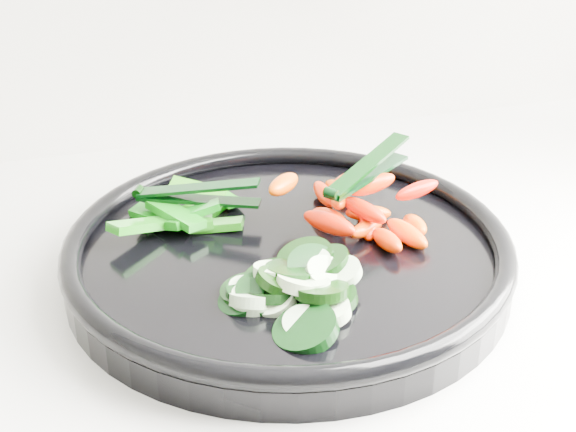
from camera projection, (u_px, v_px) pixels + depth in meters
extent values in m
cylinder|color=black|center=(288.00, 260.00, 0.68)|extent=(0.46, 0.46, 0.02)
torus|color=black|center=(288.00, 241.00, 0.67)|extent=(0.46, 0.46, 0.02)
cylinder|color=black|center=(306.00, 329.00, 0.56)|extent=(0.06, 0.07, 0.03)
cylinder|color=beige|center=(302.00, 323.00, 0.57)|extent=(0.03, 0.03, 0.02)
cylinder|color=black|center=(273.00, 296.00, 0.60)|extent=(0.04, 0.04, 0.03)
cylinder|color=beige|center=(252.00, 299.00, 0.59)|extent=(0.04, 0.04, 0.03)
cylinder|color=black|center=(262.00, 296.00, 0.60)|extent=(0.05, 0.05, 0.03)
cylinder|color=beige|center=(245.00, 291.00, 0.60)|extent=(0.03, 0.03, 0.02)
cylinder|color=black|center=(329.00, 299.00, 0.60)|extent=(0.06, 0.06, 0.02)
cylinder|color=#E1F5C4|center=(328.00, 312.00, 0.58)|extent=(0.05, 0.05, 0.02)
cylinder|color=black|center=(270.00, 277.00, 0.62)|extent=(0.05, 0.05, 0.02)
cylinder|color=#B5D1A7|center=(263.00, 285.00, 0.61)|extent=(0.04, 0.04, 0.02)
cylinder|color=black|center=(249.00, 292.00, 0.60)|extent=(0.06, 0.06, 0.02)
cylinder|color=beige|center=(256.00, 291.00, 0.60)|extent=(0.04, 0.04, 0.01)
cylinder|color=black|center=(252.00, 294.00, 0.60)|extent=(0.06, 0.06, 0.02)
cylinder|color=#E3FCC9|center=(254.00, 299.00, 0.59)|extent=(0.05, 0.05, 0.02)
cylinder|color=black|center=(242.00, 299.00, 0.60)|extent=(0.04, 0.04, 0.02)
cylinder|color=#DDF3C3|center=(274.00, 300.00, 0.59)|extent=(0.04, 0.04, 0.02)
cylinder|color=black|center=(324.00, 263.00, 0.62)|extent=(0.06, 0.06, 0.03)
cylinder|color=beige|center=(342.00, 272.00, 0.61)|extent=(0.03, 0.03, 0.02)
cylinder|color=black|center=(293.00, 272.00, 0.61)|extent=(0.06, 0.06, 0.02)
cylinder|color=#D1EEBF|center=(274.00, 271.00, 0.61)|extent=(0.05, 0.05, 0.02)
cylinder|color=black|center=(279.00, 282.00, 0.60)|extent=(0.05, 0.05, 0.02)
cylinder|color=beige|center=(299.00, 285.00, 0.59)|extent=(0.04, 0.04, 0.03)
cylinder|color=black|center=(314.00, 268.00, 0.62)|extent=(0.06, 0.06, 0.03)
cylinder|color=beige|center=(327.00, 275.00, 0.61)|extent=(0.04, 0.04, 0.03)
cylinder|color=black|center=(305.00, 259.00, 0.63)|extent=(0.06, 0.06, 0.02)
cylinder|color=#DBEFBF|center=(311.00, 266.00, 0.62)|extent=(0.05, 0.05, 0.02)
cylinder|color=black|center=(321.00, 290.00, 0.59)|extent=(0.05, 0.05, 0.02)
cylinder|color=beige|center=(312.00, 285.00, 0.59)|extent=(0.03, 0.03, 0.01)
ellipsoid|color=#EB4000|center=(369.00, 222.00, 0.69)|extent=(0.03, 0.05, 0.03)
ellipsoid|color=red|center=(367.00, 228.00, 0.68)|extent=(0.04, 0.04, 0.02)
ellipsoid|color=#FF5000|center=(407.00, 234.00, 0.68)|extent=(0.03, 0.05, 0.02)
ellipsoid|color=#F54800|center=(329.00, 218.00, 0.70)|extent=(0.03, 0.05, 0.03)
ellipsoid|color=#FF4C00|center=(415.00, 225.00, 0.69)|extent=(0.02, 0.05, 0.03)
ellipsoid|color=#FF3300|center=(387.00, 240.00, 0.67)|extent=(0.02, 0.05, 0.02)
ellipsoid|color=#FF5C00|center=(368.00, 213.00, 0.71)|extent=(0.05, 0.02, 0.02)
ellipsoid|color=#EB5200|center=(338.00, 188.00, 0.75)|extent=(0.03, 0.04, 0.02)
ellipsoid|color=#FF4000|center=(324.00, 194.00, 0.74)|extent=(0.02, 0.04, 0.02)
ellipsoid|color=red|center=(329.00, 223.00, 0.66)|extent=(0.05, 0.06, 0.02)
ellipsoid|color=red|center=(367.00, 183.00, 0.73)|extent=(0.03, 0.05, 0.03)
ellipsoid|color=#F33B00|center=(335.00, 194.00, 0.71)|extent=(0.02, 0.04, 0.02)
ellipsoid|color=#ED1E00|center=(364.00, 210.00, 0.68)|extent=(0.04, 0.05, 0.02)
ellipsoid|color=#F75800|center=(339.00, 199.00, 0.70)|extent=(0.03, 0.05, 0.02)
ellipsoid|color=#EB2800|center=(372.00, 184.00, 0.70)|extent=(0.05, 0.02, 0.03)
ellipsoid|color=#FF4900|center=(283.00, 184.00, 0.70)|extent=(0.05, 0.05, 0.02)
ellipsoid|color=#EA2800|center=(354.00, 179.00, 0.71)|extent=(0.05, 0.02, 0.02)
ellipsoid|color=#DE0C00|center=(417.00, 190.00, 0.69)|extent=(0.05, 0.02, 0.02)
cube|color=#216E0A|center=(202.00, 217.00, 0.71)|extent=(0.03, 0.06, 0.02)
cube|color=#1B6509|center=(193.00, 213.00, 0.72)|extent=(0.06, 0.06, 0.03)
cube|color=#09650F|center=(222.00, 199.00, 0.74)|extent=(0.03, 0.05, 0.02)
cube|color=#236F0A|center=(217.00, 225.00, 0.70)|extent=(0.05, 0.03, 0.01)
cube|color=#0A700B|center=(206.00, 212.00, 0.72)|extent=(0.06, 0.05, 0.02)
cube|color=#09640B|center=(155.00, 215.00, 0.71)|extent=(0.04, 0.04, 0.01)
cube|color=#0E6509|center=(160.00, 223.00, 0.70)|extent=(0.05, 0.06, 0.03)
cube|color=#0A700C|center=(193.00, 213.00, 0.70)|extent=(0.05, 0.02, 0.02)
cube|color=#18690A|center=(139.00, 226.00, 0.68)|extent=(0.06, 0.04, 0.02)
cube|color=#0B6109|center=(175.00, 214.00, 0.69)|extent=(0.05, 0.07, 0.01)
cube|color=#1C6F0A|center=(198.00, 190.00, 0.74)|extent=(0.05, 0.04, 0.02)
cylinder|color=black|center=(332.00, 193.00, 0.65)|extent=(0.01, 0.01, 0.01)
cube|color=black|center=(368.00, 176.00, 0.69)|extent=(0.10, 0.08, 0.00)
cube|color=black|center=(369.00, 164.00, 0.69)|extent=(0.10, 0.08, 0.02)
cylinder|color=black|center=(138.00, 191.00, 0.71)|extent=(0.01, 0.01, 0.01)
cube|color=black|center=(199.00, 200.00, 0.71)|extent=(0.11, 0.06, 0.00)
cube|color=black|center=(198.00, 188.00, 0.70)|extent=(0.11, 0.06, 0.02)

